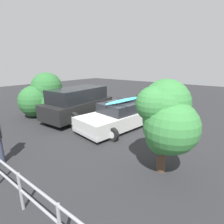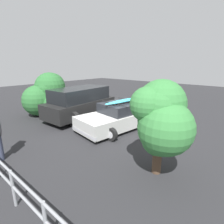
# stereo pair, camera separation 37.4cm
# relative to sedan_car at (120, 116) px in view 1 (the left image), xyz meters

# --- Properties ---
(ground_plane) EXTENTS (44.00, 44.00, 0.02)m
(ground_plane) POSITION_rel_sedan_car_xyz_m (0.48, 0.12, -0.62)
(ground_plane) COLOR #28282B
(ground_plane) RESTS_ON ground
(sedan_car) EXTENTS (2.78, 4.58, 1.57)m
(sedan_car) POSITION_rel_sedan_car_xyz_m (0.00, 0.00, 0.00)
(sedan_car) COLOR silver
(sedan_car) RESTS_ON ground
(suv_car) EXTENTS (2.82, 4.54, 1.82)m
(suv_car) POSITION_rel_sedan_car_xyz_m (2.78, 0.28, 0.33)
(suv_car) COLOR black
(suv_car) RESTS_ON ground
(bush_near_left) EXTENTS (1.72, 1.68, 2.77)m
(bush_near_left) POSITION_rel_sedan_car_xyz_m (-3.21, 2.34, 1.10)
(bush_near_left) COLOR #4C3828
(bush_near_left) RESTS_ON ground
(bush_near_right) EXTENTS (2.65, 2.74, 2.63)m
(bush_near_right) POSITION_rel_sedan_car_xyz_m (4.94, 1.14, 0.75)
(bush_near_right) COLOR #4C3828
(bush_near_right) RESTS_ON ground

